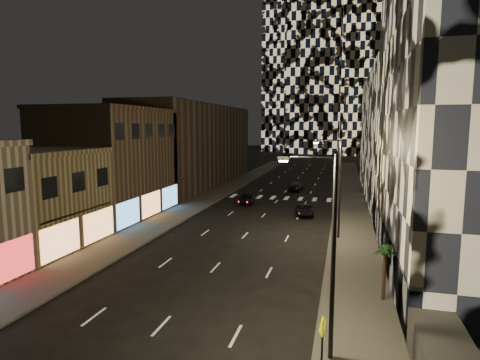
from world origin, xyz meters
The scene contains 18 objects.
sidewalk_left centered at (-10.00, 50.00, 0.07)m, with size 4.00×120.00×0.15m, color #47443F.
sidewalk_right centered at (10.00, 50.00, 0.07)m, with size 4.00×120.00×0.15m, color #47443F.
curb_left centered at (-7.90, 50.00, 0.07)m, with size 0.20×120.00×0.15m, color #4C4C47.
curb_right centered at (7.90, 50.00, 0.07)m, with size 0.20×120.00×0.15m, color #4C4C47.
retail_tan centered at (-17.00, 21.00, 4.00)m, with size 10.00×10.00×8.00m, color #857550.
retail_brown centered at (-17.00, 33.50, 6.00)m, with size 10.00×15.00×12.00m, color #4F3E2D.
retail_filler_left centered at (-17.00, 60.00, 7.00)m, with size 10.00×40.00×14.00m, color #4F3E2D.
midrise_base centered at (12.30, 24.50, 1.50)m, with size 0.60×25.00×3.00m, color #383838.
midrise_filler_right centered at (20.00, 57.00, 9.00)m, with size 16.00×40.00×18.00m, color #232326.
tower_left_back centered at (-12.00, 165.00, 60.00)m, with size 24.00×24.00×120.00m, color black.
tower_center_low centered at (-2.00, 140.00, 47.50)m, with size 18.00×18.00×95.00m, color black.
streetlight_near centered at (8.35, 10.00, 5.35)m, with size 2.55×0.25×9.00m.
streetlight_far centered at (8.35, 30.00, 5.35)m, with size 2.55×0.25×9.00m.
car_dark_midlane centered at (-3.50, 44.28, 0.76)m, with size 1.80×4.48×1.53m, color black.
car_dark_oncoming centered at (1.46, 57.36, 0.68)m, with size 1.91×4.70×1.36m, color black.
car_dark_rightlane centered at (4.66, 39.28, 0.61)m, with size 2.02×4.37×1.21m, color black.
ped_sign centered at (8.30, 8.31, 2.00)m, with size 0.25×0.89×2.71m.
palm_tree centered at (11.39, 16.97, 2.88)m, with size 1.69×1.66×3.30m.
Camera 1 is at (8.92, -6.95, 10.26)m, focal length 30.00 mm.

